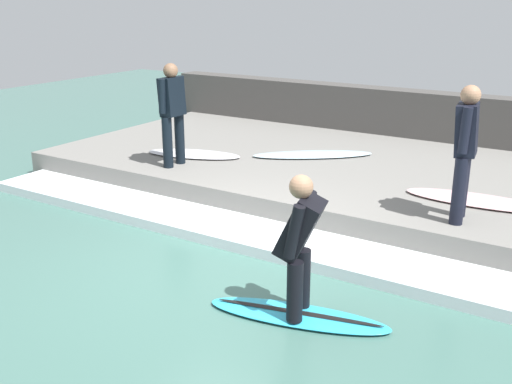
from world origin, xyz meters
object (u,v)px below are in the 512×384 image
object	(u,v)px
surfer_waiting_near	(465,146)
surfboard_waiting_near	(479,200)
surfboard_riding	(298,315)
surfboard_waiting_far	(194,154)
surfer_waiting_far	(172,109)
surfboard_spare	(313,154)
surfer_riding	(300,239)

from	to	relation	value
surfer_waiting_near	surfboard_waiting_near	world-z (taller)	surfer_waiting_near
surfboard_riding	surfboard_waiting_far	xyz separation A→B (m)	(3.12, 3.64, 0.40)
surfer_waiting_far	surfer_waiting_near	bearing A→B (deg)	-91.25
surfer_waiting_far	surfboard_riding	bearing A→B (deg)	-125.19
surfboard_spare	surfboard_waiting_near	bearing A→B (deg)	-108.47
surfboard_riding	surfer_waiting_far	xyz separation A→B (m)	(2.49, 3.54, 1.26)
surfer_riding	surfboard_riding	bearing A→B (deg)	0.00
surfer_riding	surfer_waiting_far	size ratio (longest dim) A/B	0.87
surfer_waiting_near	surfer_riding	bearing A→B (deg)	160.65
surfboard_riding	surfboard_waiting_far	bearing A→B (deg)	49.41
surfboard_riding	surfboard_waiting_near	world-z (taller)	surfboard_waiting_near
surfboard_riding	surfer_waiting_near	size ratio (longest dim) A/B	1.15
surfer_riding	surfboard_spare	world-z (taller)	surfer_riding
surfer_waiting_far	surfboard_waiting_far	size ratio (longest dim) A/B	0.93
surfboard_waiting_near	surfer_waiting_near	bearing A→B (deg)	174.19
surfer_waiting_far	surfboard_spare	size ratio (longest dim) A/B	0.83
surfboard_waiting_near	surfer_riding	bearing A→B (deg)	163.81
surfboard_spare	surfer_riding	bearing A→B (deg)	-154.74
surfer_riding	surfer_waiting_far	distance (m)	4.36
surfer_riding	surfboard_spare	size ratio (longest dim) A/B	0.72
surfer_waiting_far	surfboard_spare	distance (m)	2.44
surfer_waiting_far	surfboard_waiting_far	xyz separation A→B (m)	(0.62, 0.10, -0.86)
surfer_riding	surfboard_spare	distance (m)	4.59
surfboard_waiting_far	surfer_riding	bearing A→B (deg)	-130.59
surfer_riding	surfboard_waiting_near	size ratio (longest dim) A/B	0.72
surfboard_riding	surfboard_waiting_far	size ratio (longest dim) A/B	1.08
surfboard_riding	surfer_waiting_far	bearing A→B (deg)	54.81
surfer_waiting_far	surfboard_waiting_far	distance (m)	1.06
surfer_waiting_near	surfer_waiting_far	xyz separation A→B (m)	(0.10, 4.38, -0.01)
surfboard_riding	surfer_waiting_far	size ratio (longest dim) A/B	1.16
surfboard_spare	surfer_waiting_near	bearing A→B (deg)	-121.84
surfer_riding	surfer_waiting_near	distance (m)	2.59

